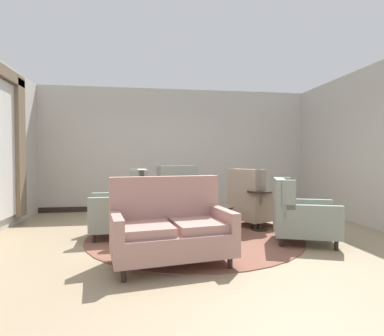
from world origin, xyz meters
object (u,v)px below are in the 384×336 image
Objects in this scene: armchair_far_left at (173,197)px; settee at (171,229)px; armchair_back_corner at (299,215)px; side_table at (260,207)px; armchair_beside_settee at (124,209)px; coffee_table at (207,211)px; armchair_near_sideboard at (254,202)px; porcelain_vase at (207,196)px.

settee is at bearing 67.51° from armchair_far_left.
armchair_back_corner is at bearing 7.91° from settee.
settee is 2.15× the size of side_table.
side_table is (1.40, -1.17, -0.04)m from armchair_far_left.
armchair_beside_settee reaches higher than armchair_back_corner.
side_table is at bearing 39.87° from armchair_back_corner.
armchair_back_corner is at bearing 113.65° from armchair_far_left.
settee is at bearing -118.95° from coffee_table.
armchair_far_left is at bearing 35.29° from armchair_near_sideboard.
side_table is (-0.30, 0.83, 0.01)m from armchair_back_corner.
coffee_table is 1.42m from armchair_back_corner.
coffee_table is at bearing 70.71° from porcelain_vase.
settee is at bearing -119.14° from porcelain_vase.
coffee_table is 1.43m from settee.
armchair_back_corner reaches higher than side_table.
armchair_beside_settee reaches higher than porcelain_vase.
armchair_beside_settee is 1.00× the size of armchair_back_corner.
settee is at bearing 111.86° from armchair_near_sideboard.
armchair_near_sideboard is (1.43, -0.82, -0.01)m from armchair_far_left.
side_table is (0.98, 0.23, -0.23)m from porcelain_vase.
armchair_beside_settee is at bearing 37.43° from armchair_far_left.
armchair_back_corner is at bearing -26.36° from coffee_table.
armchair_back_corner is (1.70, -2.00, -0.05)m from armchair_far_left.
armchair_far_left is 2.63m from armchair_back_corner.
armchair_back_corner is at bearing 167.96° from armchair_near_sideboard.
porcelain_vase is 0.53× the size of side_table.
porcelain_vase reaches higher than side_table.
armchair_far_left is at bearing 140.16° from side_table.
armchair_near_sideboard reaches higher than settee.
armchair_beside_settee is at bearing 174.61° from coffee_table.
armchair_beside_settee reaches higher than armchair_near_sideboard.
porcelain_vase is at bearing 94.90° from armchair_near_sideboard.
armchair_back_corner is 1.56× the size of side_table.
porcelain_vase is at bearing 51.25° from settee.
coffee_table is 0.56× the size of settee.
coffee_table is 1.44m from armchair_far_left.
side_table is at bearing 150.26° from armchair_near_sideboard.
coffee_table is 0.76× the size of armchair_far_left.
coffee_table is 0.99m from side_table.
armchair_beside_settee is 1.54m from armchair_far_left.
armchair_far_left reaches higher than porcelain_vase.
armchair_near_sideboard is at bearing 32.94° from armchair_back_corner.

